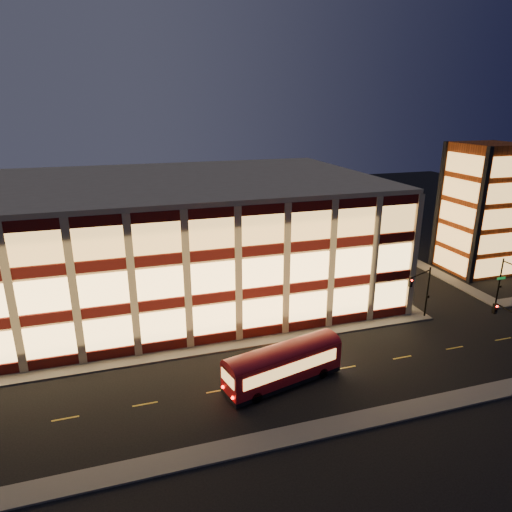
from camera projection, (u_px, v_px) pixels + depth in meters
name	position (u px, v px, depth m)	size (l,w,h in m)	color
ground	(224.00, 352.00, 44.41)	(200.00, 200.00, 0.00)	black
sidewalk_office_south	(192.00, 351.00, 44.45)	(54.00, 2.00, 0.15)	#514F4C
sidewalk_office_east	(351.00, 270.00, 66.25)	(2.00, 30.00, 0.15)	#514F4C
sidewalk_tower_west	(416.00, 262.00, 69.34)	(2.00, 30.00, 0.15)	#514F4C
sidewalk_near	(267.00, 441.00, 32.62)	(100.00, 2.00, 0.15)	#514F4C
office_building	(168.00, 237.00, 56.60)	(50.45, 30.45, 14.50)	tan
stair_tower	(481.00, 209.00, 63.61)	(8.60, 8.60, 18.00)	#8C3814
traffic_signal_far	(422.00, 286.00, 49.57)	(3.79, 1.87, 6.00)	black
traffic_signal_right	(511.00, 278.00, 51.97)	(1.20, 4.37, 6.00)	black
trolley_bus	(283.00, 362.00, 38.93)	(10.97, 5.12, 3.61)	maroon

